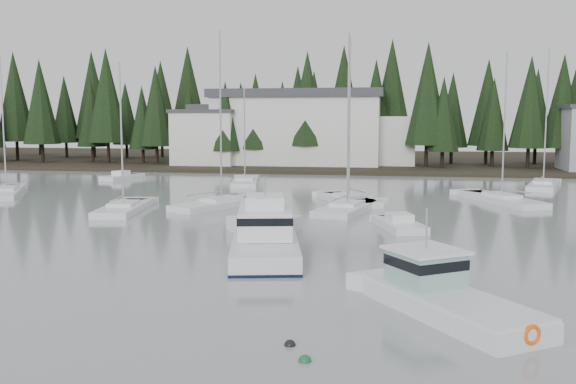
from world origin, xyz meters
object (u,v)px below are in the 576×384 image
Objects in this scene: sailboat_12 at (349,202)px; sailboat_3 at (222,205)px; sailboat_9 at (124,211)px; sailboat_1 at (245,183)px; sailboat_2 at (543,187)px; runabout_3 at (121,178)px; runabout_1 at (399,227)px; lobster_boat_teal at (444,300)px; sailboat_4 at (501,201)px; house_west at (207,136)px; sailboat_10 at (347,210)px; cabin_cruiser_center at (265,239)px; sailboat_5 at (7,194)px; harbor_inn at (312,128)px.

sailboat_3 is at bearing 84.38° from sailboat_12.
sailboat_9 is at bearing 88.19° from sailboat_12.
sailboat_12 reaches higher than sailboat_1.
sailboat_2 reaches higher than runabout_3.
runabout_1 is (-14.83, -28.24, 0.04)m from sailboat_2.
lobster_boat_teal is at bearing 166.49° from runabout_1.
sailboat_2 is 1.13× the size of sailboat_4.
sailboat_10 reaches higher than house_west.
sailboat_9 reaches higher than lobster_boat_teal.
sailboat_9 reaches higher than cabin_cruiser_center.
house_west is 0.64× the size of sailboat_3.
lobster_boat_teal is 0.55× the size of sailboat_12.
lobster_boat_teal is 32.40m from sailboat_9.
sailboat_12 is at bearing 77.11° from sailboat_4.
sailboat_2 reaches higher than sailboat_9.
sailboat_3 is 1.04× the size of sailboat_10.
runabout_3 is at bearing 68.91° from sailboat_1.
sailboat_4 is 17.45m from runabout_1.
runabout_1 is at bearing -135.70° from sailboat_5.
lobster_boat_teal is 31.65m from sailboat_12.
sailboat_12 is (-0.31, 5.12, 0.02)m from sailboat_10.
sailboat_4 is (21.72, -36.23, -5.71)m from harbor_inn.
harbor_inn reaches higher than house_west.
sailboat_12 is at bearing -77.44° from harbor_inn.
sailboat_1 is 0.76× the size of sailboat_3.
cabin_cruiser_center is 18.75m from sailboat_3.
sailboat_1 is 0.93× the size of sailboat_9.
lobster_boat_teal is at bearing -78.09° from harbor_inn.
runabout_1 is 1.03× the size of runabout_3.
sailboat_2 is at bearing -49.11° from sailboat_4.
harbor_inn reaches higher than runabout_1.
runabout_1 is at bearing -138.34° from sailboat_10.
lobster_boat_teal is at bearing -127.86° from runabout_3.
sailboat_3 reaches higher than sailboat_9.
sailboat_5 is 16.92m from runabout_3.
sailboat_1 is (-9.84, 35.32, -0.66)m from cabin_cruiser_center.
sailboat_4 is (36.76, -32.89, -4.59)m from house_west.
sailboat_4 is 31.94m from sailboat_9.
harbor_inn is 5.16× the size of runabout_3.
sailboat_5 is (-24.07, -38.59, -5.70)m from harbor_inn.
sailboat_1 is at bearing -83.52° from runabout_3.
sailboat_3 is at bearing 176.38° from sailboat_1.
sailboat_10 is at bearing -59.41° from house_west.
sailboat_5 is 32.72m from sailboat_12.
sailboat_5 reaches higher than sailboat_1.
runabout_3 is at bearing 68.39° from sailboat_3.
harbor_inn is 30.34m from runabout_3.
house_west reaches higher than cabin_cruiser_center.
harbor_inn is at bearing -58.68° from sailboat_5.
sailboat_3 is 2.60× the size of runabout_3.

